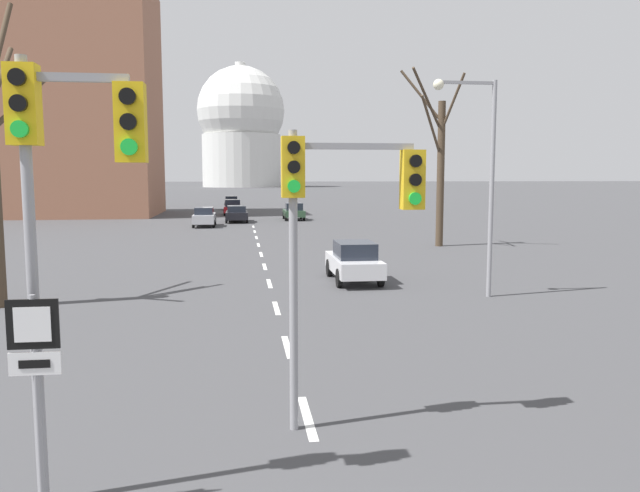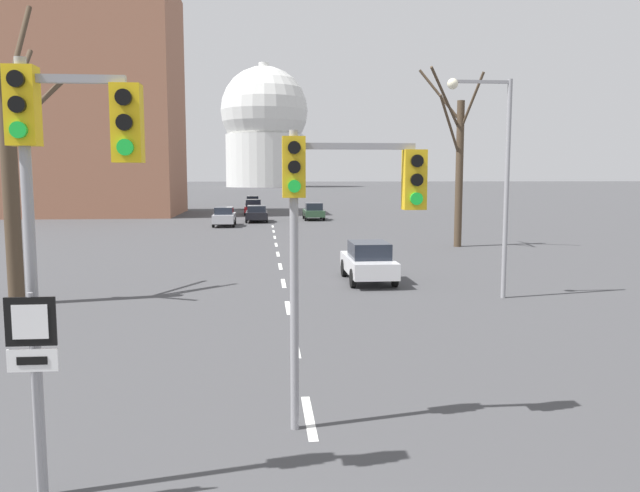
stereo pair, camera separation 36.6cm
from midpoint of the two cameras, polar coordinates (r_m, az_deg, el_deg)
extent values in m
cube|color=silver|center=(11.19, -0.03, -15.38)|extent=(0.16, 2.00, 0.01)
cube|color=silver|center=(15.44, -1.56, -9.16)|extent=(0.16, 2.00, 0.01)
cube|color=silver|center=(19.81, -2.39, -5.66)|extent=(0.16, 2.00, 0.01)
cube|color=silver|center=(24.22, -2.92, -3.42)|extent=(0.16, 2.00, 0.01)
cube|color=silver|center=(28.66, -3.28, -1.87)|extent=(0.16, 2.00, 0.01)
cube|color=silver|center=(33.12, -3.55, -0.74)|extent=(0.16, 2.00, 0.01)
cube|color=silver|center=(37.58, -3.75, 0.12)|extent=(0.16, 2.00, 0.01)
cube|color=silver|center=(42.06, -3.91, 0.80)|extent=(0.16, 2.00, 0.01)
cube|color=silver|center=(46.54, -4.04, 1.35)|extent=(0.16, 2.00, 0.01)
cube|color=silver|center=(51.02, -4.15, 1.80)|extent=(0.16, 2.00, 0.01)
cylinder|color=gray|center=(8.55, -23.73, -3.34)|extent=(0.14, 0.14, 5.59)
cube|color=yellow|center=(8.48, -24.42, 11.58)|extent=(0.36, 0.28, 0.96)
cylinder|color=black|center=(8.35, -24.92, 13.70)|extent=(0.20, 0.06, 0.20)
cylinder|color=black|center=(8.32, -24.82, 11.67)|extent=(0.20, 0.06, 0.20)
cylinder|color=green|center=(8.29, -24.72, 9.62)|extent=(0.20, 0.06, 0.20)
cube|color=gray|center=(8.34, -20.39, 14.13)|extent=(1.24, 0.10, 0.10)
cube|color=yellow|center=(8.15, -15.96, 10.72)|extent=(0.36, 0.28, 0.96)
cylinder|color=black|center=(8.01, -16.26, 12.93)|extent=(0.20, 0.06, 0.20)
cylinder|color=black|center=(7.98, -16.19, 10.80)|extent=(0.20, 0.06, 0.20)
cylinder|color=green|center=(7.96, -16.12, 8.67)|extent=(0.20, 0.06, 0.20)
cylinder|color=gray|center=(10.06, -1.33, -3.43)|extent=(0.14, 0.14, 4.88)
cube|color=gold|center=(9.91, -1.35, 7.22)|extent=(0.36, 0.28, 0.96)
cylinder|color=black|center=(9.75, -1.29, 8.98)|extent=(0.20, 0.06, 0.20)
cylinder|color=black|center=(9.74, -1.29, 7.23)|extent=(0.20, 0.06, 0.20)
cylinder|color=green|center=(9.74, -1.28, 5.48)|extent=(0.20, 0.06, 0.20)
cube|color=gray|center=(10.03, 4.25, 9.08)|extent=(1.94, 0.10, 0.10)
cube|color=gold|center=(10.22, 9.63, 5.99)|extent=(0.36, 0.28, 0.96)
cylinder|color=black|center=(10.06, 9.91, 7.67)|extent=(0.20, 0.06, 0.20)
cylinder|color=black|center=(10.06, 9.88, 5.98)|extent=(0.20, 0.06, 0.20)
cylinder|color=green|center=(10.07, 9.85, 4.28)|extent=(0.20, 0.06, 0.20)
cylinder|color=gray|center=(8.54, -23.43, -13.11)|extent=(0.07, 0.07, 2.77)
cube|color=black|center=(8.24, -23.80, -6.35)|extent=(0.60, 0.03, 0.60)
cube|color=white|center=(8.22, -23.84, -6.38)|extent=(0.42, 0.01, 0.42)
cube|color=white|center=(8.36, -23.65, -9.56)|extent=(0.60, 0.03, 0.28)
cube|color=black|center=(8.34, -23.69, -9.60)|extent=(0.36, 0.01, 0.10)
cylinder|color=gray|center=(21.93, 17.15, 4.86)|extent=(0.16, 0.16, 7.31)
cube|color=gray|center=(21.79, 15.04, 14.30)|extent=(1.94, 0.10, 0.10)
sphere|color=#F2EAC6|center=(21.47, 12.53, 14.27)|extent=(0.36, 0.36, 0.36)
cube|color=#2D4C33|center=(58.46, -0.42, 3.04)|extent=(1.79, 4.36, 0.58)
cube|color=#1E232D|center=(58.21, -0.40, 3.64)|extent=(1.52, 2.09, 0.66)
cylinder|color=black|center=(59.76, -1.33, 2.84)|extent=(0.18, 0.70, 0.70)
cylinder|color=black|center=(59.90, 0.28, 2.85)|extent=(0.18, 0.70, 0.70)
cylinder|color=black|center=(57.07, -1.15, 2.66)|extent=(0.18, 0.70, 0.70)
cylinder|color=black|center=(57.22, 0.54, 2.67)|extent=(0.18, 0.70, 0.70)
cube|color=silver|center=(24.62, 4.84, -1.73)|extent=(1.68, 4.23, 0.61)
cube|color=#1E232D|center=(24.33, 4.94, -0.36)|extent=(1.43, 2.03, 0.62)
cylinder|color=black|center=(25.82, 2.60, -2.01)|extent=(0.18, 0.71, 0.71)
cylinder|color=black|center=(26.08, 6.04, -1.95)|extent=(0.18, 0.71, 0.71)
cylinder|color=black|center=(23.26, 3.48, -2.96)|extent=(0.18, 0.71, 0.71)
cylinder|color=black|center=(23.55, 7.29, -2.89)|extent=(0.18, 0.71, 0.71)
cube|color=maroon|center=(66.44, -5.94, 3.40)|extent=(1.81, 4.48, 0.59)
cube|color=#1E232D|center=(66.18, -5.95, 3.95)|extent=(1.54, 2.15, 0.71)
cylinder|color=black|center=(67.86, -6.65, 3.20)|extent=(0.18, 0.63, 0.63)
cylinder|color=black|center=(67.84, -5.20, 3.22)|extent=(0.18, 0.63, 0.63)
cylinder|color=black|center=(65.09, -6.71, 3.06)|extent=(0.18, 0.63, 0.63)
cylinder|color=black|center=(65.06, -5.20, 3.08)|extent=(0.18, 0.63, 0.63)
cube|color=#B7B7BC|center=(51.78, -8.54, 2.54)|extent=(1.69, 4.49, 0.69)
cube|color=#1E232D|center=(51.52, -8.57, 3.22)|extent=(1.44, 2.15, 0.57)
cylinder|color=black|center=(53.24, -9.31, 2.26)|extent=(0.18, 0.63, 0.63)
cylinder|color=black|center=(53.15, -7.59, 2.29)|extent=(0.18, 0.63, 0.63)
cylinder|color=black|center=(50.47, -9.53, 2.03)|extent=(0.18, 0.63, 0.63)
cylinder|color=black|center=(50.38, -7.72, 2.05)|extent=(0.18, 0.63, 0.63)
cube|color=slate|center=(76.87, -6.03, 3.85)|extent=(1.65, 4.41, 0.64)
cube|color=#1E232D|center=(76.62, -6.04, 4.33)|extent=(1.40, 2.12, 0.65)
cylinder|color=black|center=(78.26, -6.58, 3.66)|extent=(0.18, 0.69, 0.69)
cylinder|color=black|center=(78.24, -5.45, 3.67)|extent=(0.18, 0.69, 0.69)
cylinder|color=black|center=(75.53, -6.63, 3.56)|extent=(0.18, 0.69, 0.69)
cylinder|color=black|center=(75.51, -5.45, 3.57)|extent=(0.18, 0.69, 0.69)
cube|color=black|center=(56.16, -5.62, 2.85)|extent=(1.89, 4.51, 0.63)
cube|color=#1E232D|center=(55.90, -5.63, 3.43)|extent=(1.61, 2.17, 0.53)
cylinder|color=black|center=(57.59, -6.50, 2.62)|extent=(0.18, 0.63, 0.63)
cylinder|color=black|center=(57.58, -4.71, 2.64)|extent=(0.18, 0.63, 0.63)
cylinder|color=black|center=(54.80, -6.56, 2.42)|extent=(0.18, 0.63, 0.63)
cylinder|color=black|center=(54.79, -4.69, 2.44)|extent=(0.18, 0.63, 0.63)
cylinder|color=#473828|center=(22.09, -25.98, 4.39)|extent=(0.50, 0.50, 7.22)
cylinder|color=#473828|center=(22.79, -23.93, 11.79)|extent=(1.34, 1.96, 2.03)
cylinder|color=#473828|center=(23.23, -25.46, 15.77)|extent=(0.40, 1.95, 3.33)
cylinder|color=#473828|center=(23.62, -25.42, 13.38)|extent=(0.32, 2.90, 2.66)
cylinder|color=#473828|center=(37.24, 12.89, 6.39)|extent=(0.43, 0.43, 8.42)
cylinder|color=#473828|center=(36.13, 11.66, 13.13)|extent=(2.40, 2.37, 3.09)
cylinder|color=#473828|center=(36.91, 14.01, 12.71)|extent=(0.90, 1.60, 3.10)
cylinder|color=#473828|center=(37.53, 11.20, 13.34)|extent=(2.38, 0.92, 3.07)
cylinder|color=#473828|center=(36.42, 12.08, 10.71)|extent=(1.75, 1.60, 3.32)
cylinder|color=silver|center=(223.58, -5.02, 7.76)|extent=(27.43, 27.43, 18.28)
sphere|color=silver|center=(224.65, -5.06, 12.23)|extent=(30.47, 30.47, 30.47)
cylinder|color=silver|center=(226.44, -5.10, 15.68)|extent=(3.66, 3.66, 5.33)
cube|color=#9E664C|center=(70.60, -20.20, 12.34)|extent=(18.00, 14.00, 23.65)
camera|label=1|loc=(0.18, -88.91, 0.12)|focal=35.00mm
camera|label=2|loc=(0.18, 91.09, -0.12)|focal=35.00mm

